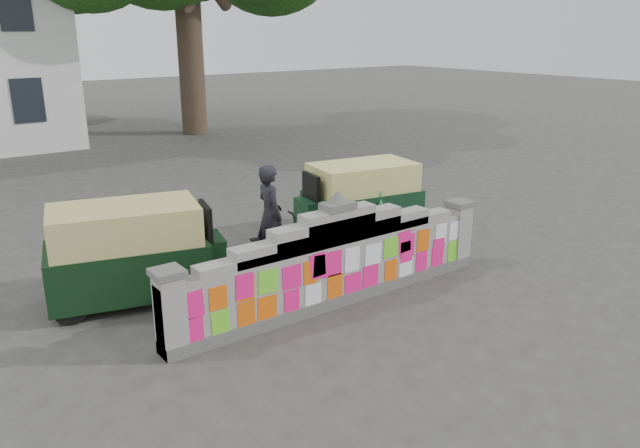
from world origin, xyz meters
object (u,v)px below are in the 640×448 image
Objects in this scene: cyclist_bike at (271,248)px; pedestrian at (370,206)px; cyclist_rider at (270,228)px; rickshaw_right at (360,197)px; rickshaw_left at (132,252)px.

pedestrian reaches higher than cyclist_bike.
cyclist_rider is 1.23× the size of pedestrian.
rickshaw_right reaches higher than pedestrian.
rickshaw_left is (-2.47, 0.52, -0.08)m from cyclist_rider.
cyclist_bike is 2.54m from rickshaw_left.
cyclist_rider reaches higher than cyclist_bike.
cyclist_bike is at bearing -83.83° from pedestrian.
pedestrian is 0.56m from rickshaw_right.
cyclist_rider is at bearing 2.80° from rickshaw_left.
cyclist_rider reaches higher than rickshaw_left.
cyclist_rider is 0.64× the size of rickshaw_right.
rickshaw_right is (3.05, 1.04, -0.12)m from cyclist_rider.
pedestrian is at bearing -73.94° from cyclist_bike.
pedestrian is 0.49× the size of rickshaw_left.
cyclist_rider is 0.60× the size of rickshaw_left.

